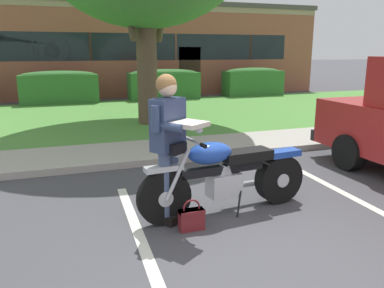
% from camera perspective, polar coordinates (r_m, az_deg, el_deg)
% --- Properties ---
extents(ground_plane, '(140.00, 140.00, 0.00)m').
position_cam_1_polar(ground_plane, '(3.99, 11.85, -15.96)').
color(ground_plane, '#424247').
extents(curb_strip, '(60.00, 0.20, 0.12)m').
position_cam_1_polar(curb_strip, '(6.94, -2.98, -2.26)').
color(curb_strip, '#ADA89E').
rests_on(curb_strip, ground).
extents(concrete_walk, '(60.00, 1.50, 0.08)m').
position_cam_1_polar(concrete_walk, '(7.73, -4.76, -0.78)').
color(concrete_walk, '#ADA89E').
rests_on(concrete_walk, ground).
extents(grass_lawn, '(60.00, 7.21, 0.06)m').
position_cam_1_polar(grass_lawn, '(11.92, -10.10, 4.08)').
color(grass_lawn, '#518E3D').
rests_on(grass_lawn, ground).
extents(stall_stripe_0, '(0.29, 4.40, 0.01)m').
position_cam_1_polar(stall_stripe_0, '(3.76, -5.95, -17.63)').
color(stall_stripe_0, silver).
rests_on(stall_stripe_0, ground).
extents(motorcycle, '(2.24, 0.82, 1.18)m').
position_cam_1_polar(motorcycle, '(4.78, 5.88, -4.38)').
color(motorcycle, black).
rests_on(motorcycle, ground).
extents(rider_person, '(0.61, 0.67, 1.70)m').
position_cam_1_polar(rider_person, '(4.31, -3.31, 0.94)').
color(rider_person, black).
rests_on(rider_person, ground).
extents(handbag, '(0.28, 0.13, 0.36)m').
position_cam_1_polar(handbag, '(4.38, -0.06, -10.75)').
color(handbag, maroon).
rests_on(handbag, ground).
extents(hedge_center_left, '(2.73, 0.90, 1.24)m').
position_cam_1_polar(hedge_center_left, '(15.13, -18.89, 7.91)').
color(hedge_center_left, '#336B2D').
rests_on(hedge_center_left, ground).
extents(hedge_center_right, '(2.79, 0.90, 1.24)m').
position_cam_1_polar(hedge_center_right, '(15.68, -4.12, 8.77)').
color(hedge_center_right, '#336B2D').
rests_on(hedge_center_right, ground).
extents(hedge_right, '(2.56, 0.90, 1.24)m').
position_cam_1_polar(hedge_right, '(17.15, 8.92, 9.05)').
color(hedge_right, '#336B2D').
rests_on(hedge_right, ground).
extents(brick_building, '(21.20, 9.83, 4.01)m').
position_cam_1_polar(brick_building, '(21.30, -15.84, 13.22)').
color(brick_building, '#93513D').
rests_on(brick_building, ground).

